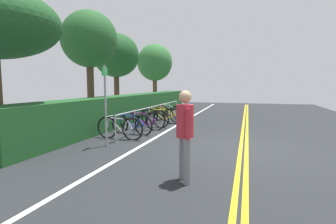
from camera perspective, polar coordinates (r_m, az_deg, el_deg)
ground_plane at (r=7.97m, az=15.76°, el=-7.53°), size 37.50×11.43×0.05m
centre_line_yellow_inner at (r=7.97m, az=16.35°, el=-7.36°), size 33.75×0.10×0.00m
centre_line_yellow_outer at (r=7.97m, az=15.19°, el=-7.33°), size 33.75×0.10×0.00m
bike_lane_stripe_white at (r=8.49m, az=-4.19°, el=-6.31°), size 33.75×0.12×0.00m
bike_rack at (r=11.77m, az=-2.75°, el=0.29°), size 7.46×0.05×0.87m
bicycle_0 at (r=8.97m, az=-10.24°, el=-3.36°), size 0.46×1.73×0.78m
bicycle_1 at (r=9.81m, az=-7.77°, el=-2.57°), size 0.50×1.76×0.77m
bicycle_2 at (r=10.54m, az=-5.41°, el=-1.92°), size 0.63×1.72×0.78m
bicycle_3 at (r=11.43m, az=-3.84°, el=-1.28°), size 0.56×1.82×0.78m
bicycle_4 at (r=12.17m, az=-1.49°, el=-0.87°), size 0.69×1.70×0.77m
bicycle_5 at (r=13.09m, az=-0.17°, el=-0.52°), size 0.66×1.61×0.71m
bicycle_6 at (r=13.94m, az=0.48°, el=-0.01°), size 0.63×1.70×0.77m
bicycle_7 at (r=14.82m, az=1.29°, el=0.21°), size 0.57×1.63×0.70m
pedestrian at (r=4.91m, az=3.61°, el=-3.80°), size 0.44×0.32×1.69m
sign_post_near at (r=7.89m, az=-13.17°, el=2.88°), size 0.36×0.07×2.34m
hedge_backdrop at (r=13.77m, az=-7.22°, el=1.05°), size 16.41×1.07×1.28m
tree_mid at (r=12.05m, az=-16.40°, el=14.45°), size 2.32×2.32×4.85m
tree_far_right at (r=16.20m, az=-10.98°, el=11.65°), size 2.66×2.66×4.73m
tree_extra at (r=20.51m, az=-2.83°, el=10.40°), size 2.61×2.61×4.80m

